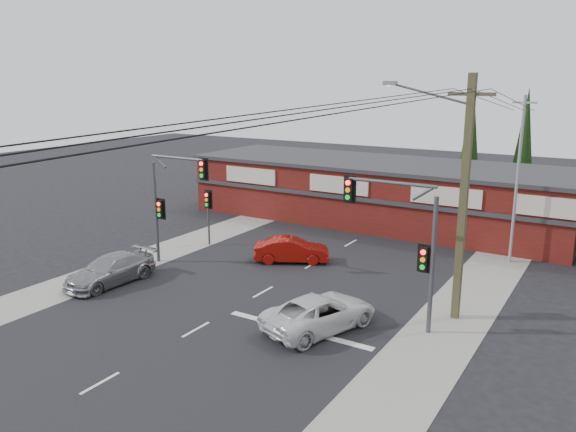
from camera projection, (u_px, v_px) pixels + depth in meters
The scene contains 18 objects.
ground at pixel (249, 300), 25.43m from camera, with size 120.00×120.00×0.00m, color black.
road_strip at pixel (304, 269), 29.57m from camera, with size 14.00×70.00×0.01m, color black.
verge_left at pixel (182, 245), 33.89m from camera, with size 3.00×70.00×0.02m, color gray.
verge_right at pixel (467, 302), 25.25m from camera, with size 3.00×70.00×0.02m, color gray.
stop_line at pixel (298, 330), 22.41m from camera, with size 6.50×0.35×0.01m, color silver.
white_suv at pixel (320, 312), 22.39m from camera, with size 2.30×4.99×1.39m, color silver.
silver_suv at pixel (110, 270), 27.41m from camera, with size 1.93×4.75×1.38m, color gray.
red_sedan at pixel (292, 250), 30.70m from camera, with size 1.42×4.06×1.34m, color #940F09.
lane_dashes at pixel (263, 292), 26.40m from camera, with size 0.12×39.94×0.01m.
shop_building at pixel (377, 191), 39.50m from camera, with size 27.30×8.40×4.22m.
conifer_near at pixel (470, 138), 42.23m from camera, with size 1.80×1.80×9.25m.
conifer_far at pixel (525, 138), 42.11m from camera, with size 1.80×1.80×9.25m.
traffic_mast_left at pixel (170, 193), 29.44m from camera, with size 3.77×0.27×5.97m.
traffic_mast_right at pixel (405, 232), 21.84m from camera, with size 3.96×0.27×5.97m.
pedestal_signal at pixel (208, 206), 33.50m from camera, with size 0.55×0.27×3.38m.
utility_pole at pixel (461, 191), 22.38m from camera, with size 4.38×0.59×10.00m.
steel_pole at pixel (517, 178), 29.68m from camera, with size 1.20×0.16×9.00m.
power_lines at pixel (425, 103), 16.95m from camera, with size 2.01×29.00×1.22m.
Camera 1 is at (13.99, -19.35, 9.72)m, focal length 35.00 mm.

